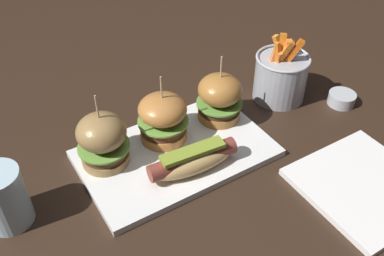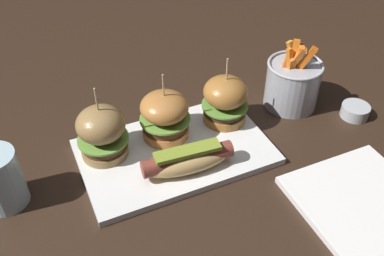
# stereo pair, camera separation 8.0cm
# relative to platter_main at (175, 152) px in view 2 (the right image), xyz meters

# --- Properties ---
(ground_plane) EXTENTS (3.00, 3.00, 0.00)m
(ground_plane) POSITION_rel_platter_main_xyz_m (0.00, 0.00, -0.01)
(ground_plane) COLOR black
(platter_main) EXTENTS (0.35, 0.22, 0.01)m
(platter_main) POSITION_rel_platter_main_xyz_m (0.00, 0.00, 0.00)
(platter_main) COLOR white
(platter_main) RESTS_ON ground
(hot_dog) EXTENTS (0.17, 0.06, 0.05)m
(hot_dog) POSITION_rel_platter_main_xyz_m (0.00, -0.06, 0.03)
(hot_dog) COLOR tan
(hot_dog) RESTS_ON platter_main
(slider_left) EXTENTS (0.09, 0.09, 0.15)m
(slider_left) POSITION_rel_platter_main_xyz_m (-0.12, 0.04, 0.06)
(slider_left) COLOR olive
(slider_left) RESTS_ON platter_main
(slider_center) EXTENTS (0.10, 0.10, 0.14)m
(slider_center) POSITION_rel_platter_main_xyz_m (0.00, 0.05, 0.05)
(slider_center) COLOR #B47237
(slider_center) RESTS_ON platter_main
(slider_right) EXTENTS (0.09, 0.09, 0.14)m
(slider_right) POSITION_rel_platter_main_xyz_m (0.13, 0.04, 0.06)
(slider_right) COLOR #A66C30
(slider_right) RESTS_ON platter_main
(fries_bucket) EXTENTS (0.12, 0.12, 0.15)m
(fries_bucket) POSITION_rel_platter_main_xyz_m (0.29, 0.05, 0.05)
(fries_bucket) COLOR #A8AAB2
(fries_bucket) RESTS_ON ground
(sauce_ramekin) EXTENTS (0.06, 0.06, 0.03)m
(sauce_ramekin) POSITION_rel_platter_main_xyz_m (0.39, -0.05, 0.01)
(sauce_ramekin) COLOR #B7BABF
(sauce_ramekin) RESTS_ON ground
(side_plate) EXTENTS (0.21, 0.21, 0.01)m
(side_plate) POSITION_rel_platter_main_xyz_m (0.24, -0.24, -0.00)
(side_plate) COLOR white
(side_plate) RESTS_ON ground
(water_glass) EXTENTS (0.07, 0.07, 0.10)m
(water_glass) POSITION_rel_platter_main_xyz_m (-0.30, 0.01, 0.05)
(water_glass) COLOR silver
(water_glass) RESTS_ON ground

